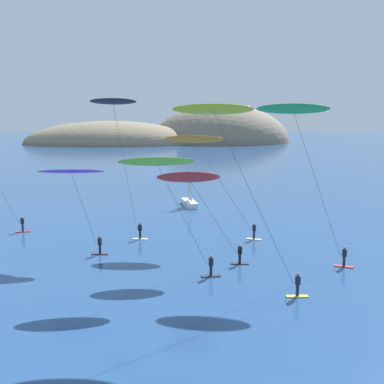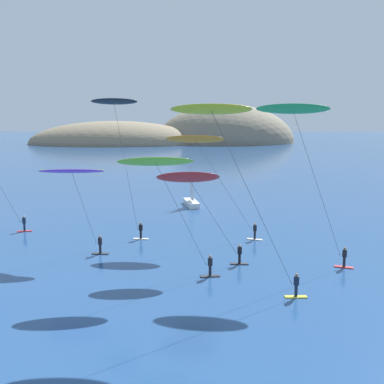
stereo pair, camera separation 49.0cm
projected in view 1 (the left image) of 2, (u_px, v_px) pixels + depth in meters
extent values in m
ellipsoid|color=#84755B|center=(110.00, 144.00, 191.07)|extent=(68.79, 37.40, 18.06)
ellipsoid|color=#7A705B|center=(220.00, 142.00, 203.80)|extent=(57.70, 51.51, 31.83)
cube|color=white|center=(189.00, 203.00, 64.59)|extent=(2.31, 4.98, 0.70)
cone|color=white|center=(186.00, 200.00, 66.91)|extent=(1.07, 2.25, 0.67)
cylinder|color=#B2B2B7|center=(189.00, 182.00, 64.41)|extent=(0.12, 0.12, 5.00)
pyramid|color=white|center=(190.00, 184.00, 63.57)|extent=(0.43, 1.78, 4.25)
cylinder|color=#A5A5AD|center=(190.00, 200.00, 63.91)|extent=(0.43, 1.78, 0.08)
cube|color=silver|center=(254.00, 239.00, 47.46)|extent=(1.55, 0.86, 0.08)
cylinder|color=black|center=(254.00, 235.00, 47.39)|extent=(0.22, 0.22, 0.80)
cube|color=black|center=(254.00, 228.00, 47.27)|extent=(0.36, 0.23, 0.60)
sphere|color=tan|center=(254.00, 224.00, 47.20)|extent=(0.22, 0.22, 0.22)
cylinder|color=black|center=(251.00, 229.00, 47.32)|extent=(0.09, 0.55, 0.04)
ellipsoid|color=orange|center=(194.00, 139.00, 46.30)|extent=(5.88, 1.91, 0.97)
cylinder|color=#0F7FE5|center=(194.00, 139.00, 46.29)|extent=(5.49, 0.62, 0.16)
cylinder|color=#333338|center=(223.00, 185.00, 46.82)|extent=(5.57, 0.50, 8.72)
cube|color=#2D2D33|center=(100.00, 254.00, 42.51)|extent=(1.52, 0.46, 0.08)
cylinder|color=black|center=(100.00, 249.00, 42.44)|extent=(0.22, 0.22, 0.80)
cube|color=black|center=(100.00, 241.00, 42.32)|extent=(0.35, 0.21, 0.60)
sphere|color=#9E7051|center=(100.00, 237.00, 42.26)|extent=(0.22, 0.22, 0.22)
cylinder|color=black|center=(96.00, 243.00, 42.33)|extent=(0.06, 0.55, 0.04)
ellipsoid|color=purple|center=(71.00, 171.00, 41.20)|extent=(5.76, 1.53, 0.62)
cylinder|color=#7ACC42|center=(71.00, 171.00, 41.19)|extent=(5.43, 0.38, 0.16)
cylinder|color=#333338|center=(84.00, 208.00, 41.77)|extent=(1.91, 0.10, 6.27)
cube|color=red|center=(344.00, 266.00, 39.07)|extent=(1.55, 0.90, 0.08)
cylinder|color=black|center=(344.00, 261.00, 39.00)|extent=(0.22, 0.22, 0.80)
cube|color=black|center=(344.00, 253.00, 38.89)|extent=(0.37, 0.25, 0.60)
sphere|color=#9E7051|center=(345.00, 248.00, 38.82)|extent=(0.22, 0.22, 0.22)
cylinder|color=black|center=(340.00, 254.00, 38.96)|extent=(0.13, 0.55, 0.04)
ellipsoid|color=green|center=(293.00, 109.00, 37.70)|extent=(5.87, 2.29, 0.96)
cylinder|color=#D660B7|center=(293.00, 108.00, 37.69)|extent=(5.39, 1.05, 0.16)
cylinder|color=#333338|center=(317.00, 183.00, 38.34)|extent=(4.11, 0.71, 11.54)
cube|color=silver|center=(140.00, 239.00, 47.53)|extent=(1.53, 0.52, 0.08)
cylinder|color=black|center=(140.00, 235.00, 47.46)|extent=(0.22, 0.22, 0.80)
cube|color=black|center=(140.00, 228.00, 47.35)|extent=(0.38, 0.29, 0.60)
sphere|color=#9E7051|center=(140.00, 224.00, 47.28)|extent=(0.22, 0.22, 0.22)
cylinder|color=black|center=(137.00, 229.00, 47.47)|extent=(0.20, 0.54, 0.04)
ellipsoid|color=black|center=(113.00, 101.00, 46.07)|extent=(5.15, 2.92, 0.74)
cylinder|color=white|center=(113.00, 101.00, 46.07)|extent=(4.51, 1.54, 0.16)
cylinder|color=#333338|center=(125.00, 166.00, 46.78)|extent=(2.16, 0.69, 12.29)
cube|color=yellow|center=(297.00, 296.00, 32.73)|extent=(1.51, 0.43, 0.08)
cylinder|color=#192338|center=(297.00, 290.00, 32.65)|extent=(0.22, 0.22, 0.80)
cube|color=#192338|center=(298.00, 280.00, 32.54)|extent=(0.35, 0.21, 0.60)
sphere|color=#9E7051|center=(298.00, 274.00, 32.47)|extent=(0.22, 0.22, 0.22)
cylinder|color=black|center=(293.00, 282.00, 32.57)|extent=(0.06, 0.55, 0.04)
ellipsoid|color=yellow|center=(213.00, 109.00, 30.86)|extent=(5.32, 1.44, 0.85)
cylinder|color=#1432E0|center=(213.00, 108.00, 30.85)|extent=(5.02, 0.36, 0.16)
cylinder|color=#333338|center=(254.00, 199.00, 31.72)|extent=(5.50, 0.24, 11.47)
cube|color=#2D2D33|center=(240.00, 264.00, 39.81)|extent=(1.52, 0.47, 0.08)
cylinder|color=black|center=(240.00, 258.00, 39.74)|extent=(0.22, 0.22, 0.80)
cube|color=black|center=(240.00, 250.00, 39.62)|extent=(0.35, 0.22, 0.60)
sphere|color=tan|center=(240.00, 245.00, 39.55)|extent=(0.22, 0.22, 0.22)
cylinder|color=black|center=(236.00, 252.00, 39.62)|extent=(0.07, 0.55, 0.04)
ellipsoid|color=red|center=(188.00, 177.00, 38.39)|extent=(5.14, 1.57, 1.15)
cylinder|color=#23D6DB|center=(188.00, 177.00, 38.39)|extent=(4.83, 0.39, 0.16)
cylinder|color=#333338|center=(212.00, 216.00, 39.02)|extent=(3.91, 0.21, 6.15)
cube|color=red|center=(23.00, 232.00, 50.48)|extent=(1.55, 0.76, 0.08)
cylinder|color=#192338|center=(23.00, 228.00, 50.40)|extent=(0.22, 0.22, 0.80)
cube|color=#192338|center=(22.00, 221.00, 50.29)|extent=(0.35, 0.23, 0.60)
sphere|color=tan|center=(22.00, 217.00, 50.22)|extent=(0.22, 0.22, 0.22)
cylinder|color=black|center=(19.00, 222.00, 50.28)|extent=(0.08, 0.55, 0.04)
cube|color=#2D2D33|center=(211.00, 276.00, 36.77)|extent=(1.54, 0.62, 0.08)
cylinder|color=black|center=(211.00, 271.00, 36.70)|extent=(0.22, 0.22, 0.80)
cube|color=black|center=(211.00, 262.00, 36.58)|extent=(0.36, 0.23, 0.60)
sphere|color=#9E7051|center=(211.00, 256.00, 36.51)|extent=(0.22, 0.22, 0.22)
cylinder|color=black|center=(206.00, 263.00, 36.56)|extent=(0.10, 0.55, 0.04)
ellipsoid|color=#8CD12D|center=(156.00, 162.00, 34.87)|extent=(5.69, 1.92, 0.91)
cylinder|color=#722DD1|center=(156.00, 161.00, 34.86)|extent=(5.29, 0.72, 0.16)
cylinder|color=#333338|center=(182.00, 214.00, 35.72)|extent=(3.71, 0.42, 7.74)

